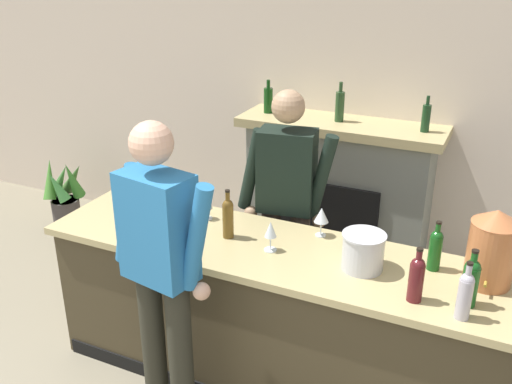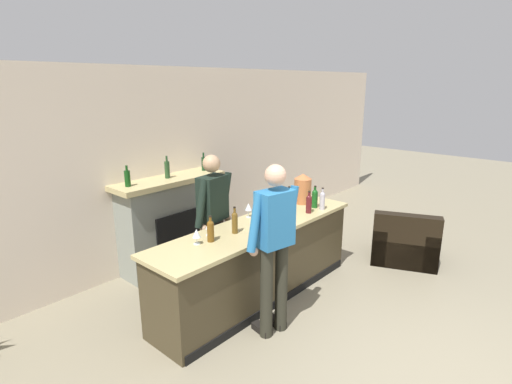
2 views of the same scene
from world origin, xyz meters
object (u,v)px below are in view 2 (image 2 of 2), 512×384
(fireplace_stone, at_px, (171,222))
(wine_bottle_chardonnay_pale, at_px, (211,230))
(armchair_black, at_px, (404,244))
(wine_glass_near_bucket, at_px, (248,207))
(copper_dispenser, at_px, (303,188))
(wine_bottle_cabernet_heavy, at_px, (315,198))
(wine_bottle_merlot_tall, at_px, (289,198))
(wine_bottle_port_short, at_px, (235,222))
(wine_glass_back_row, at_px, (197,234))
(wine_bottle_burgundy_dark, at_px, (322,200))
(wine_glass_front_right, at_px, (255,217))
(wine_glass_mid_counter, at_px, (209,226))
(person_bartender, at_px, (213,218))
(wine_bottle_rose_blush, at_px, (309,203))
(ice_bucket_steel, at_px, (282,208))
(person_customer, at_px, (274,243))

(fireplace_stone, bearing_deg, wine_bottle_chardonnay_pale, -110.89)
(armchair_black, relative_size, wine_glass_near_bucket, 6.40)
(copper_dispenser, bearing_deg, wine_glass_near_bucket, 171.53)
(wine_bottle_cabernet_heavy, bearing_deg, wine_bottle_merlot_tall, 126.71)
(wine_bottle_port_short, height_order, wine_glass_back_row, wine_bottle_port_short)
(wine_bottle_burgundy_dark, xyz_separation_m, wine_glass_near_bucket, (-0.86, 0.51, -0.00))
(wine_glass_front_right, relative_size, wine_glass_mid_counter, 1.10)
(wine_bottle_cabernet_heavy, bearing_deg, wine_glass_front_right, 175.09)
(copper_dispenser, height_order, wine_glass_mid_counter, copper_dispenser)
(wine_glass_near_bucket, distance_m, wine_glass_mid_counter, 0.73)
(fireplace_stone, distance_m, wine_bottle_port_short, 1.56)
(person_bartender, distance_m, wine_glass_front_right, 0.59)
(fireplace_stone, relative_size, wine_bottle_burgundy_dark, 5.43)
(wine_bottle_burgundy_dark, xyz_separation_m, wine_bottle_port_short, (-1.35, 0.26, 0.00))
(wine_bottle_port_short, bearing_deg, person_bartender, 73.30)
(wine_glass_front_right, distance_m, wine_glass_back_row, 0.78)
(wine_glass_near_bucket, bearing_deg, wine_bottle_rose_blush, -35.58)
(wine_bottle_merlot_tall, bearing_deg, wine_bottle_rose_blush, -95.95)
(person_bartender, xyz_separation_m, wine_bottle_merlot_tall, (1.00, -0.38, 0.11))
(wine_bottle_port_short, bearing_deg, copper_dispenser, 4.34)
(ice_bucket_steel, height_order, wine_glass_front_right, ice_bucket_steel)
(armchair_black, bearing_deg, wine_bottle_rose_blush, 153.60)
(armchair_black, distance_m, wine_glass_back_row, 3.31)
(wine_bottle_cabernet_heavy, relative_size, wine_glass_front_right, 1.64)
(copper_dispenser, xyz_separation_m, wine_bottle_chardonnay_pale, (-1.77, -0.09, -0.08))
(ice_bucket_steel, distance_m, wine_glass_near_bucket, 0.42)
(person_customer, xyz_separation_m, wine_bottle_cabernet_heavy, (1.42, 0.47, 0.07))
(wine_bottle_cabernet_heavy, xyz_separation_m, wine_glass_front_right, (-1.07, 0.09, -0.01))
(armchair_black, bearing_deg, wine_bottle_chardonnay_pale, 162.01)
(person_customer, distance_m, wine_bottle_merlot_tall, 1.43)
(armchair_black, relative_size, wine_bottle_cabernet_heavy, 3.89)
(wine_glass_back_row, bearing_deg, wine_bottle_rose_blush, -9.80)
(person_bartender, bearing_deg, copper_dispenser, -17.88)
(ice_bucket_steel, xyz_separation_m, wine_glass_near_bucket, (-0.32, 0.27, 0.03))
(armchair_black, height_order, wine_bottle_rose_blush, wine_bottle_rose_blush)
(armchair_black, distance_m, wine_glass_near_bucket, 2.53)
(wine_bottle_port_short, relative_size, wine_glass_back_row, 1.83)
(wine_bottle_merlot_tall, height_order, wine_bottle_chardonnay_pale, same)
(copper_dispenser, relative_size, wine_bottle_port_short, 1.36)
(copper_dispenser, height_order, wine_bottle_merlot_tall, copper_dispenser)
(wine_bottle_merlot_tall, distance_m, wine_bottle_rose_blush, 0.34)
(ice_bucket_steel, bearing_deg, wine_bottle_merlot_tall, 24.12)
(person_customer, relative_size, wine_bottle_burgundy_dark, 6.11)
(wine_bottle_burgundy_dark, relative_size, wine_bottle_rose_blush, 1.03)
(armchair_black, height_order, wine_glass_back_row, wine_glass_back_row)
(wine_bottle_burgundy_dark, bearing_deg, wine_glass_near_bucket, 149.52)
(wine_bottle_burgundy_dark, xyz_separation_m, wine_glass_front_right, (-1.06, 0.22, -0.01))
(fireplace_stone, relative_size, wine_glass_front_right, 8.84)
(fireplace_stone, bearing_deg, wine_bottle_port_short, -98.48)
(armchair_black, bearing_deg, wine_glass_front_right, 158.88)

